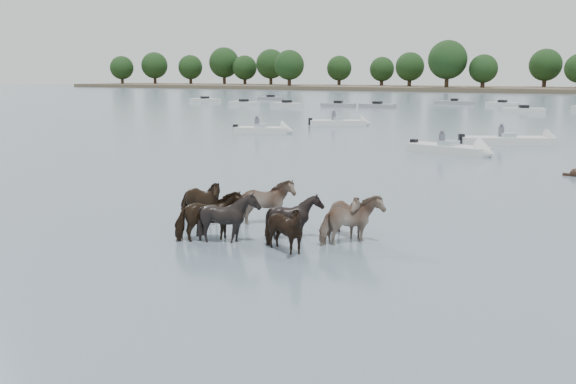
% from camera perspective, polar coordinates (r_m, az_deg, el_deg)
% --- Properties ---
extents(ground, '(400.00, 400.00, 0.00)m').
position_cam_1_polar(ground, '(15.68, -5.82, -5.73)').
color(ground, slate).
rests_on(ground, ground).
extents(shoreline, '(160.00, 30.00, 1.00)m').
position_cam_1_polar(shoreline, '(180.42, 2.54, 9.58)').
color(shoreline, '#4C4233').
rests_on(shoreline, ground).
extents(pony_herd, '(6.70, 4.20, 1.52)m').
position_cam_1_polar(pony_herd, '(17.13, -1.89, -2.22)').
color(pony_herd, black).
rests_on(pony_herd, ground).
extents(swimming_pony, '(0.72, 0.44, 0.44)m').
position_cam_1_polar(swimming_pony, '(30.12, 24.73, 1.53)').
color(swimming_pony, black).
rests_on(swimming_pony, ground).
extents(motorboat_a, '(4.73, 2.96, 1.92)m').
position_cam_1_polar(motorboat_a, '(46.82, -1.59, 5.66)').
color(motorboat_a, silver).
rests_on(motorboat_a, ground).
extents(motorboat_b, '(5.21, 2.80, 1.92)m').
position_cam_1_polar(motorboat_b, '(35.88, 15.52, 3.68)').
color(motorboat_b, silver).
rests_on(motorboat_b, ground).
extents(motorboat_c, '(6.31, 4.23, 1.92)m').
position_cam_1_polar(motorboat_c, '(42.33, 20.50, 4.42)').
color(motorboat_c, silver).
rests_on(motorboat_c, ground).
extents(motorboat_f, '(5.38, 3.75, 1.92)m').
position_cam_1_polar(motorboat_f, '(54.15, 5.40, 6.32)').
color(motorboat_f, silver).
rests_on(motorboat_f, ground).
extents(distant_flotilla, '(103.11, 29.68, 0.93)m').
position_cam_1_polar(distant_flotilla, '(84.84, 22.75, 7.18)').
color(distant_flotilla, silver).
rests_on(distant_flotilla, ground).
extents(treeline, '(144.79, 23.40, 12.55)m').
position_cam_1_polar(treeline, '(182.86, 1.58, 11.53)').
color(treeline, '#382619').
rests_on(treeline, ground).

